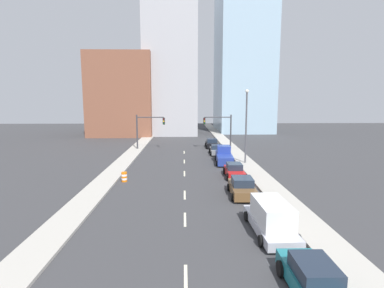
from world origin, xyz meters
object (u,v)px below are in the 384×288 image
traffic_signal_left (146,127)px  sedan_teal (314,281)px  pickup_truck_blue (224,156)px  traffic_signal_right (222,127)px  traffic_barrel (124,177)px  sedan_gray (217,150)px  box_truck_silver (271,218)px  street_lamp (246,122)px  sedan_brown (242,187)px  sedan_black (212,143)px  sedan_red (234,171)px

traffic_signal_left → sedan_teal: bearing=-73.0°
pickup_truck_blue → sedan_teal: bearing=-86.5°
traffic_signal_right → traffic_barrel: bearing=-122.1°
pickup_truck_blue → sedan_gray: (-0.22, 6.08, -0.20)m
box_truck_silver → street_lamp: bearing=81.4°
sedan_brown → traffic_signal_left: bearing=116.7°
street_lamp → sedan_teal: bearing=-95.5°
traffic_signal_right → street_lamp: (1.48, -11.38, 1.60)m
traffic_barrel → sedan_gray: (10.79, 14.85, 0.17)m
traffic_signal_left → sedan_black: 11.47m
traffic_barrel → pickup_truck_blue: size_ratio=0.16×
pickup_truck_blue → traffic_signal_right: bearing=87.4°
traffic_barrel → sedan_black: sedan_black is taller
traffic_barrel → sedan_brown: 11.71m
street_lamp → box_truck_silver: street_lamp is taller
sedan_brown → sedan_red: (0.37, 6.14, -0.03)m
street_lamp → sedan_red: size_ratio=2.17×
traffic_signal_left → street_lamp: (13.83, -11.38, 1.60)m
sedan_teal → sedan_gray: 32.62m
street_lamp → box_truck_silver: bearing=-97.3°
street_lamp → pickup_truck_blue: size_ratio=1.55×
traffic_signal_left → sedan_gray: size_ratio=1.28×
sedan_gray → sedan_black: sedan_black is taller
traffic_signal_left → sedan_teal: 38.89m
traffic_signal_right → pickup_truck_blue: size_ratio=0.94×
sedan_teal → sedan_black: sedan_black is taller
sedan_red → pickup_truck_blue: bearing=91.6°
sedan_red → traffic_signal_right: bearing=87.7°
traffic_signal_right → traffic_barrel: size_ratio=5.95×
street_lamp → sedan_red: 8.31m
street_lamp → sedan_brown: (-2.85, -12.58, -4.61)m
traffic_signal_left → street_lamp: bearing=-39.5°
sedan_teal → sedan_red: bearing=90.8°
street_lamp → sedan_red: (-2.48, -6.43, -4.64)m
traffic_barrel → sedan_red: (11.11, 1.49, 0.19)m
box_truck_silver → sedan_red: 13.37m
traffic_barrel → sedan_teal: size_ratio=0.20×
traffic_signal_left → street_lamp: street_lamp is taller
sedan_teal → sedan_brown: sedan_brown is taller
box_truck_silver → pickup_truck_blue: bearing=88.8°
box_truck_silver → sedan_gray: size_ratio=1.29×
sedan_teal → traffic_signal_right: bearing=89.3°
traffic_signal_left → sedan_teal: traffic_signal_left is taller
sedan_teal → sedan_gray: size_ratio=1.07×
traffic_barrel → sedan_black: size_ratio=0.21×
sedan_teal → sedan_red: sedan_teal is taller
sedan_red → sedan_gray: bearing=92.2°
sedan_gray → traffic_signal_right: bearing=74.8°
street_lamp → sedan_black: street_lamp is taller
traffic_signal_left → traffic_barrel: (0.24, -19.30, -3.23)m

